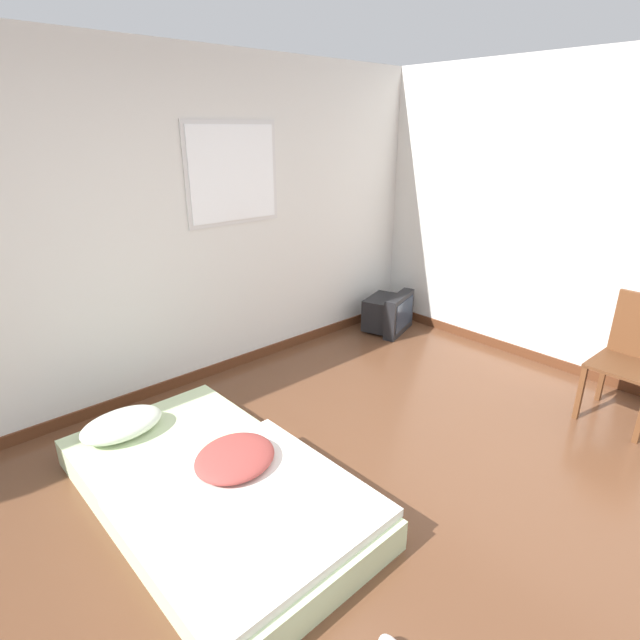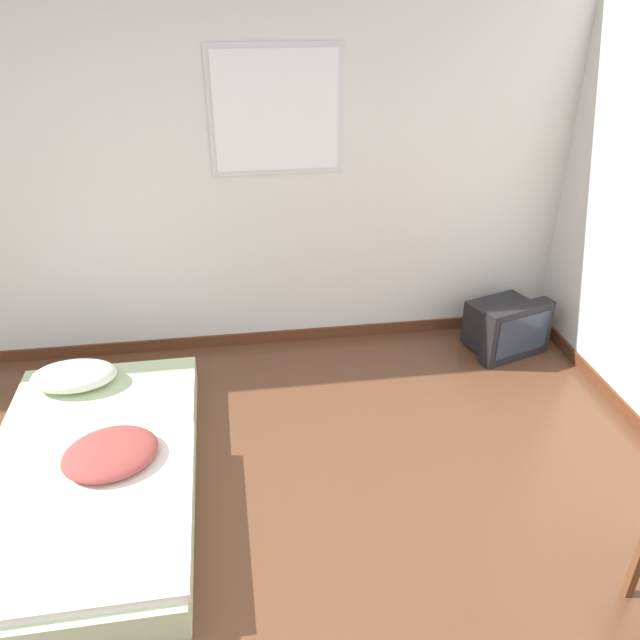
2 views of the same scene
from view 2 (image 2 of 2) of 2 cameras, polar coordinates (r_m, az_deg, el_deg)
The scene contains 3 objects.
wall_back at distance 4.29m, azimuth -14.82°, elevation 12.53°, with size 8.10×0.08×2.60m.
mattress_bed at distance 3.62m, azimuth -20.39°, elevation -12.99°, with size 1.12×1.97×0.33m.
crt_tv at distance 4.74m, azimuth 16.60°, elevation -0.57°, with size 0.60×0.52×0.41m.
Camera 2 is at (0.48, -1.65, 2.43)m, focal length 35.00 mm.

